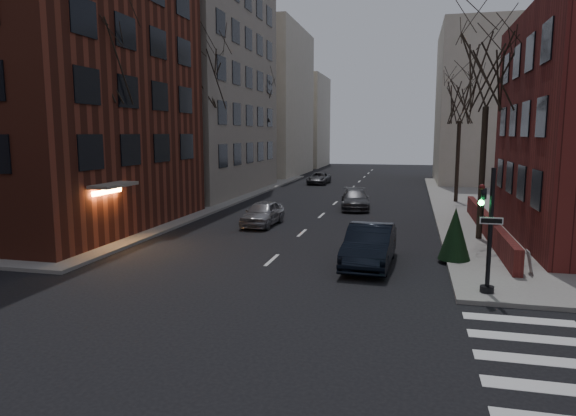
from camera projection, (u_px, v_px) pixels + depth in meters
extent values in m
plane|color=black|center=(104.00, 411.00, 9.71)|extent=(160.00, 160.00, 0.00)
cube|color=gray|center=(10.00, 192.00, 45.30)|extent=(44.00, 44.00, 0.15)
cube|color=maroon|center=(18.00, 63.00, 27.88)|extent=(15.00, 15.00, 18.00)
cube|color=gray|center=(149.00, 31.00, 44.34)|extent=(18.00, 18.00, 28.00)
cube|color=maroon|center=(487.00, 225.00, 25.73)|extent=(0.35, 16.00, 1.00)
cube|color=beige|center=(247.00, 103.00, 64.80)|extent=(14.00, 16.00, 18.00)
cube|color=beige|center=(508.00, 106.00, 53.16)|extent=(14.00, 14.00, 16.00)
cube|color=beige|center=(293.00, 122.00, 80.97)|extent=(10.00, 12.00, 14.00)
cylinder|color=black|center=(490.00, 231.00, 16.20)|extent=(0.14, 0.14, 4.00)
cylinder|color=black|center=(487.00, 289.00, 16.48)|extent=(0.44, 0.44, 0.20)
imported|color=black|center=(483.00, 204.00, 16.14)|extent=(0.16, 0.20, 1.00)
sphere|color=#19FF4C|center=(481.00, 203.00, 16.10)|extent=(0.18, 0.18, 0.18)
cube|color=white|center=(491.00, 221.00, 16.03)|extent=(0.70, 0.03, 0.22)
cylinder|color=#2D231C|center=(107.00, 170.00, 24.72)|extent=(0.28, 0.28, 6.65)
cylinder|color=#2D231C|center=(204.00, 156.00, 36.24)|extent=(0.28, 0.28, 7.00)
cylinder|color=#2D231C|center=(261.00, 153.00, 49.75)|extent=(0.28, 0.28, 6.30)
cylinder|color=#2D231C|center=(482.00, 174.00, 24.50)|extent=(0.28, 0.28, 6.30)
cylinder|color=#2D231C|center=(457.00, 162.00, 38.00)|extent=(0.28, 0.28, 5.95)
cylinder|color=black|center=(188.00, 166.00, 32.32)|extent=(0.12, 0.12, 6.00)
sphere|color=#FFA54C|center=(187.00, 116.00, 31.88)|extent=(0.36, 0.36, 0.36)
cylinder|color=black|center=(272.00, 154.00, 51.56)|extent=(0.12, 0.12, 6.00)
sphere|color=#FFA54C|center=(272.00, 123.00, 51.11)|extent=(0.36, 0.36, 0.36)
imported|color=black|center=(370.00, 246.00, 20.27)|extent=(1.93, 5.01, 1.63)
imported|color=#949498|center=(263.00, 213.00, 29.16)|extent=(1.83, 4.18, 1.40)
imported|color=#3B3C40|center=(355.00, 199.00, 35.45)|extent=(2.47, 4.85, 1.35)
imported|color=#444449|center=(319.00, 178.00, 53.04)|extent=(2.03, 4.34, 1.20)
cube|color=silver|center=(525.00, 262.00, 18.62)|extent=(0.40, 0.56, 0.88)
cone|color=#173216|center=(455.00, 234.00, 20.63)|extent=(1.67, 1.67, 2.13)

